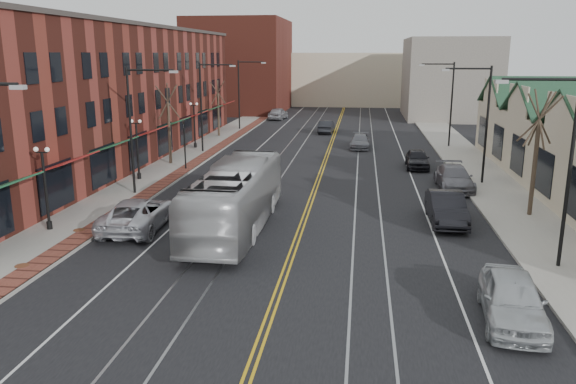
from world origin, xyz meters
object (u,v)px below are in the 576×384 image
(parked_car_a, at_px, (512,299))
(parked_car_d, at_px, (417,159))
(parked_car_c, at_px, (454,178))
(parked_suv, at_px, (138,214))
(transit_bus, at_px, (236,198))
(parked_car_b, at_px, (446,208))

(parked_car_a, distance_m, parked_car_d, 26.64)
(parked_car_c, bearing_deg, parked_suv, -148.45)
(parked_car_a, height_order, parked_car_d, parked_car_a)
(transit_bus, distance_m, parked_car_b, 11.33)
(parked_car_c, xyz_separation_m, parked_car_d, (-1.80, 7.04, -0.03))
(parked_suv, xyz_separation_m, parked_car_b, (16.10, 3.20, 0.01))
(transit_bus, height_order, parked_car_b, transit_bus)
(parked_car_b, distance_m, parked_car_c, 8.24)
(transit_bus, xyz_separation_m, parked_car_d, (10.83, 17.68, -0.96))
(transit_bus, bearing_deg, parked_suv, 7.52)
(parked_suv, relative_size, parked_car_d, 1.35)
(transit_bus, height_order, parked_suv, transit_bus)
(parked_car_d, bearing_deg, parked_car_a, -86.86)
(parked_suv, distance_m, parked_car_b, 16.41)
(parked_car_d, bearing_deg, parked_car_b, -87.87)
(transit_bus, relative_size, parked_car_d, 2.79)
(parked_suv, bearing_deg, parked_car_c, -150.79)
(transit_bus, xyz_separation_m, parked_car_c, (12.63, 10.64, -0.93))
(parked_suv, relative_size, parked_car_b, 1.17)
(transit_bus, distance_m, parked_car_d, 20.75)
(parked_car_c, bearing_deg, parked_car_a, -93.94)
(parked_car_c, relative_size, parked_car_d, 1.22)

